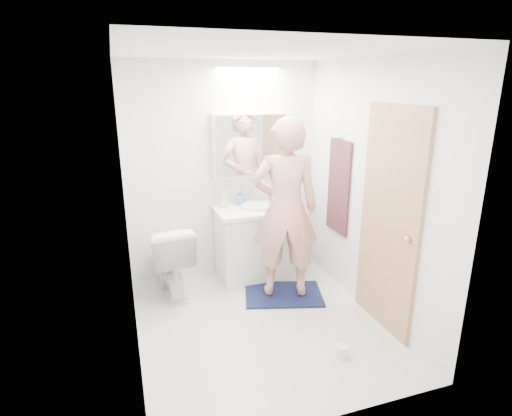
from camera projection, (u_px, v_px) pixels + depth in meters
name	position (u px, v px, depth m)	size (l,w,h in m)	color
floor	(259.00, 322.00, 3.90)	(2.50, 2.50, 0.00)	silver
ceiling	(260.00, 51.00, 3.20)	(2.50, 2.50, 0.00)	white
wall_back	(224.00, 171.00, 4.68)	(2.50, 2.50, 0.00)	white
wall_front	(329.00, 255.00, 2.41)	(2.50, 2.50, 0.00)	white
wall_left	(126.00, 212.00, 3.21)	(2.50, 2.50, 0.00)	white
wall_right	(370.00, 190.00, 3.88)	(2.50, 2.50, 0.00)	white
vanity_cabinet	(258.00, 244.00, 4.75)	(0.90, 0.55, 0.78)	silver
countertop	(258.00, 209.00, 4.63)	(0.95, 0.58, 0.04)	white
sink_basin	(257.00, 206.00, 4.65)	(0.36, 0.36, 0.03)	silver
faucet	(252.00, 196.00, 4.80)	(0.02, 0.02, 0.16)	silver
medicine_cabinet	(251.00, 145.00, 4.62)	(0.88, 0.14, 0.70)	white
mirror_panel	(253.00, 145.00, 4.55)	(0.84, 0.01, 0.66)	silver
toilet	(169.00, 259.00, 4.34)	(0.44, 0.77, 0.78)	white
bath_rug	(283.00, 294.00, 4.39)	(0.80, 0.55, 0.02)	#121A39
person	(285.00, 209.00, 4.11)	(0.67, 0.44, 1.82)	tan
door	(389.00, 222.00, 3.62)	(0.04, 0.80, 2.00)	#AC7A56
door_knob	(407.00, 239.00, 3.35)	(0.06, 0.06, 0.06)	gold
towel	(338.00, 187.00, 4.40)	(0.02, 0.42, 1.00)	#111B37
towel_hook	(340.00, 138.00, 4.25)	(0.02, 0.02, 0.07)	silver
soap_bottle_a	(224.00, 198.00, 4.63)	(0.08, 0.08, 0.22)	beige
soap_bottle_b	(241.00, 197.00, 4.72)	(0.08, 0.08, 0.18)	#4F6FAA
toothbrush_cup	(272.00, 199.00, 4.83)	(0.09, 0.09, 0.09)	#3E6BBA
toilet_paper_roll	(341.00, 351.00, 3.40)	(0.11, 0.11, 0.10)	white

